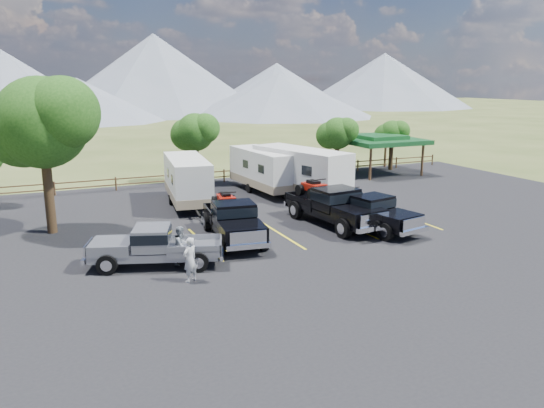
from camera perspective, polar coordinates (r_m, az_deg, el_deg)
name	(u,v)px	position (r m, az deg, el deg)	size (l,w,h in m)	color
ground	(358,253)	(24.37, 9.23, -5.19)	(320.00, 320.00, 0.00)	#3B4A1F
asphalt_lot	(325,235)	(26.80, 5.73, -3.34)	(44.00, 34.00, 0.04)	black
stall_lines	(316,230)	(27.63, 4.70, -2.75)	(12.12, 5.50, 0.01)	yellow
tree_big_nw	(41,123)	(28.35, -23.61, 8.02)	(5.54, 5.18, 7.84)	black
tree_ne_a	(337,133)	(42.53, 7.02, 7.54)	(3.11, 2.92, 4.76)	black
tree_ne_b	(392,134)	(46.73, 12.75, 7.38)	(2.77, 2.59, 4.27)	black
tree_north	(195,132)	(39.95, -8.29, 7.64)	(3.46, 3.24, 5.25)	black
rail_fence	(249,173)	(41.17, -2.54, 3.40)	(36.12, 0.12, 1.00)	#4F3822
pavilion	(379,140)	(44.79, 11.46, 6.76)	(6.20, 6.20, 3.22)	#4F3822
mountain_range	(56,78)	(125.33, -22.21, 12.40)	(209.00, 71.00, 20.00)	slate
rig_left	(233,219)	(25.78, -4.24, -1.60)	(2.85, 6.48, 2.09)	black
rig_center	(333,205)	(28.43, 6.54, -0.08)	(2.94, 6.96, 2.26)	black
rig_right	(369,211)	(27.99, 10.37, -0.69)	(3.05, 6.22, 1.99)	black
trailer_left	(187,181)	(33.09, -9.11, 2.51)	(3.05, 8.46, 2.92)	silver
trailer_center	(264,170)	(36.44, -0.87, 3.65)	(2.65, 8.43, 2.92)	silver
trailer_right	(301,172)	(34.90, 3.11, 3.45)	(4.23, 9.18, 3.20)	silver
pickup_silver	(156,246)	(22.55, -12.38, -4.41)	(5.91, 3.53, 1.69)	gray
person_a	(190,260)	(20.60, -8.82, -5.93)	(0.65, 0.42, 1.77)	#B8B8B8
person_b	(181,245)	(22.61, -9.74, -4.39)	(0.80, 0.62, 1.64)	slate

